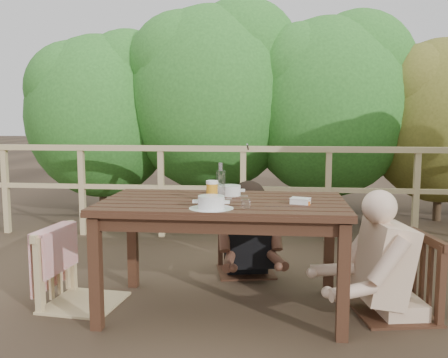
# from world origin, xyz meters

# --- Properties ---
(ground) EXTENTS (60.00, 60.00, 0.00)m
(ground) POSITION_xyz_m (0.00, 0.00, 0.00)
(ground) COLOR #453425
(ground) RESTS_ON ground
(table) EXTENTS (1.62, 0.91, 0.75)m
(table) POSITION_xyz_m (0.00, 0.00, 0.37)
(table) COLOR #331D12
(table) RESTS_ON ground
(chair_left) EXTENTS (0.56, 0.56, 1.02)m
(chair_left) POSITION_xyz_m (-0.99, -0.00, 0.51)
(chair_left) COLOR tan
(chair_left) RESTS_ON ground
(chair_far) EXTENTS (0.55, 0.55, 0.93)m
(chair_far) POSITION_xyz_m (0.10, 0.83, 0.47)
(chair_far) COLOR #331D12
(chair_far) RESTS_ON ground
(chair_right) EXTENTS (0.59, 0.59, 1.02)m
(chair_right) POSITION_xyz_m (1.14, 0.05, 0.51)
(chair_right) COLOR #331D12
(chair_right) RESTS_ON ground
(woman) EXTENTS (0.60, 0.69, 1.22)m
(woman) POSITION_xyz_m (0.10, 0.85, 0.61)
(woman) COLOR black
(woman) RESTS_ON ground
(diner_right) EXTENTS (0.78, 0.67, 1.39)m
(diner_right) POSITION_xyz_m (1.17, 0.05, 0.70)
(diner_right) COLOR #CEAB8D
(diner_right) RESTS_ON ground
(railing) EXTENTS (5.60, 0.10, 1.01)m
(railing) POSITION_xyz_m (0.00, 2.00, 0.51)
(railing) COLOR tan
(railing) RESTS_ON ground
(hedge_row) EXTENTS (6.60, 1.60, 3.80)m
(hedge_row) POSITION_xyz_m (0.40, 3.20, 1.90)
(hedge_row) COLOR #2A6322
(hedge_row) RESTS_ON ground
(soup_near) EXTENTS (0.27, 0.27, 0.09)m
(soup_near) POSITION_xyz_m (-0.04, -0.30, 0.79)
(soup_near) COLOR silver
(soup_near) RESTS_ON table
(soup_far) EXTENTS (0.26, 0.26, 0.09)m
(soup_far) POSITION_xyz_m (0.02, 0.20, 0.79)
(soup_far) COLOR white
(soup_far) RESTS_ON table
(beer_glass) EXTENTS (0.08, 0.08, 0.15)m
(beer_glass) POSITION_xyz_m (-0.07, -0.05, 0.82)
(beer_glass) COLOR orange
(beer_glass) RESTS_ON table
(bottle) EXTENTS (0.06, 0.06, 0.26)m
(bottle) POSITION_xyz_m (-0.02, 0.05, 0.88)
(bottle) COLOR silver
(bottle) RESTS_ON table
(tumbler) EXTENTS (0.06, 0.06, 0.07)m
(tumbler) POSITION_xyz_m (0.17, -0.27, 0.78)
(tumbler) COLOR white
(tumbler) RESTS_ON table
(butter_tub) EXTENTS (0.14, 0.12, 0.05)m
(butter_tub) POSITION_xyz_m (0.51, -0.08, 0.77)
(butter_tub) COLOR silver
(butter_tub) RESTS_ON table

